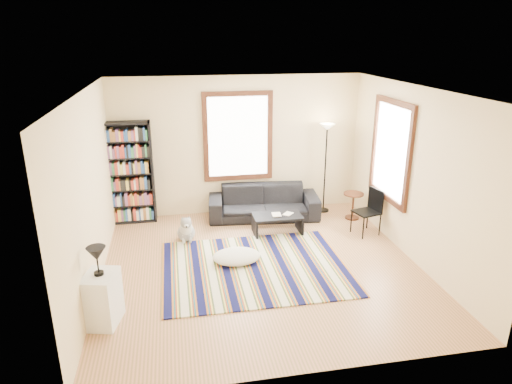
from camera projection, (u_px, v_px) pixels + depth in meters
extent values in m
cube|color=tan|center=(262.00, 269.00, 7.37)|extent=(5.00, 5.00, 0.10)
cube|color=white|center=(263.00, 86.00, 6.42)|extent=(5.00, 5.00, 0.10)
cube|color=beige|center=(238.00, 145.00, 9.26)|extent=(5.00, 0.10, 2.80)
cube|color=beige|center=(312.00, 263.00, 4.53)|extent=(5.00, 0.10, 2.80)
cube|color=beige|center=(86.00, 194.00, 6.45)|extent=(0.10, 5.00, 2.80)
cube|color=beige|center=(417.00, 175.00, 7.34)|extent=(0.10, 5.00, 2.80)
cube|color=white|center=(238.00, 137.00, 9.12)|extent=(1.20, 0.06, 1.60)
cube|color=white|center=(391.00, 151.00, 8.00)|extent=(0.06, 1.20, 1.60)
cube|color=#0B0D3A|center=(255.00, 267.00, 7.30)|extent=(2.91, 2.33, 0.02)
imported|color=black|center=(264.00, 202.00, 9.23)|extent=(2.28, 1.08, 0.64)
cube|color=black|center=(130.00, 173.00, 8.81)|extent=(0.90, 0.30, 2.00)
cube|color=black|center=(277.00, 224.00, 8.53)|extent=(0.92, 0.54, 0.36)
imported|color=beige|center=(272.00, 215.00, 8.45)|extent=(0.18, 0.23, 0.02)
imported|color=beige|center=(285.00, 213.00, 8.54)|extent=(0.24, 0.24, 0.01)
ellipsoid|color=beige|center=(237.00, 256.00, 7.47)|extent=(0.91, 0.77, 0.20)
cylinder|color=#471D11|center=(353.00, 206.00, 9.18)|extent=(0.44, 0.44, 0.54)
cube|color=black|center=(366.00, 212.00, 8.42)|extent=(0.51, 0.49, 0.86)
cube|color=white|center=(102.00, 299.00, 5.82)|extent=(0.49, 0.58, 0.70)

